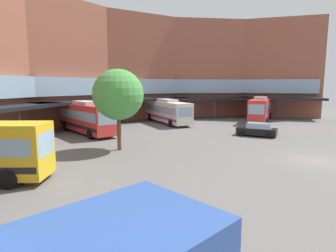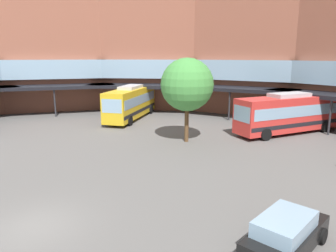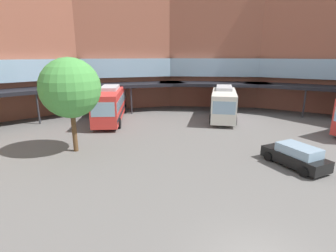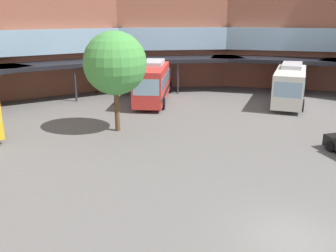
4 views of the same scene
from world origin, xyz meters
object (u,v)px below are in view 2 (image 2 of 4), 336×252
Objects in this scene: bus_4 at (288,113)px; parked_car at (286,234)px; bus_0 at (131,102)px; plaza_tree at (187,85)px.

parked_car is at bearing 44.68° from bus_4.
parked_car is (7.01, -19.05, -1.25)m from bus_4.
bus_0 is 27.80m from parked_car.
bus_4 is 2.49× the size of parked_car.
bus_0 is 12.28m from plaza_tree.
bus_0 is at bearing -49.58° from bus_4.
bus_4 is (16.83, 4.81, -0.01)m from bus_0.
plaza_tree reaches higher than bus_4.
parked_car is 0.62× the size of plaza_tree.
parked_car is at bearing -39.29° from plaza_tree.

